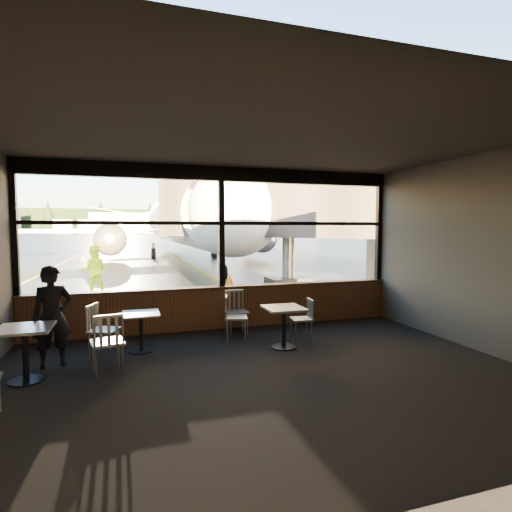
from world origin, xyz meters
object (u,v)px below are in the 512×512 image
chair_near_w (236,318)px  passenger (53,317)px  chair_near_e (301,320)px  chair_mid_w (104,331)px  cone_nose (230,279)px  cone_wing (83,258)px  cafe_table_left (26,355)px  chair_mid_s (107,343)px  ground_crew (94,271)px  chair_near_n (237,312)px  cafe_table_near (284,328)px  airliner (185,184)px  jet_bridge (284,219)px  cafe_table_mid (141,332)px

chair_near_w → passenger: (-3.13, -0.57, 0.36)m
chair_near_e → chair_mid_w: size_ratio=0.89×
chair_near_e → cone_nose: 7.75m
passenger → cone_wing: bearing=79.3°
cafe_table_left → cone_nose: bearing=59.3°
cafe_table_left → chair_mid_s: (1.10, -0.04, 0.08)m
cafe_table_left → ground_crew: 7.36m
chair_near_n → cone_nose: chair_near_n is taller
cafe_table_near → cafe_table_left: (-4.10, -0.41, 0.02)m
chair_mid_s → chair_near_e: bearing=2.5°
airliner → cone_wing: 8.41m
jet_bridge → ground_crew: (-6.63, -0.34, -1.71)m
jet_bridge → cafe_table_near: size_ratio=15.33×
chair_near_w → cone_wing: 21.52m
jet_bridge → chair_near_e: 7.58m
cafe_table_mid → chair_mid_w: bearing=-163.9°
cafe_table_near → ground_crew: 7.91m
cafe_table_mid → chair_near_w: bearing=5.9°
cafe_table_near → chair_near_n: chair_near_n is taller
chair_near_e → passenger: size_ratio=0.51×
cafe_table_left → chair_mid_w: chair_mid_w is taller
chair_mid_s → cafe_table_mid: bearing=52.6°
chair_mid_w → ground_crew: bearing=-152.6°
cafe_table_near → passenger: passenger is taller
chair_near_e → cone_nose: chair_near_e is taller
jet_bridge → cone_wing: (-8.48, 14.41, -2.31)m
airliner → cafe_table_left: size_ratio=43.42×
chair_near_w → chair_near_n: (0.13, 0.44, 0.01)m
cafe_table_mid → ground_crew: (-1.29, 6.37, 0.47)m
ground_crew → chair_mid_w: bearing=91.9°
chair_near_w → ground_crew: ground_crew is taller
jet_bridge → chair_mid_w: jet_bridge is taller
cafe_table_left → ground_crew: (0.31, 7.34, 0.42)m
ground_crew → passenger: bearing=85.4°
chair_near_w → cone_wing: chair_near_w is taller
chair_near_n → cone_nose: (1.52, 6.92, -0.22)m
cafe_table_left → chair_mid_s: size_ratio=0.83×
cafe_table_mid → chair_near_e: size_ratio=0.85×
cafe_table_near → chair_mid_s: chair_mid_s is taller
cafe_table_mid → cone_wing: cafe_table_mid is taller
cafe_table_mid → cone_wing: (-3.14, 21.12, -0.12)m
cone_wing → chair_mid_w: bearing=-83.2°
cafe_table_near → chair_mid_w: size_ratio=0.82×
cafe_table_mid → cone_nose: cafe_table_mid is taller
chair_near_w → cone_nose: size_ratio=1.88×
chair_mid_s → passenger: bearing=133.2°
chair_near_w → chair_mid_s: size_ratio=0.93×
jet_bridge → ground_crew: 6.85m
chair_near_e → chair_near_w: bearing=80.2°
passenger → cafe_table_left: bearing=-130.1°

